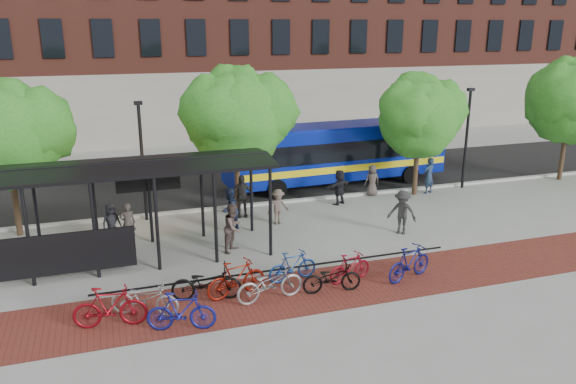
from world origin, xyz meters
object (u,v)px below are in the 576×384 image
object	(u,v)px
bike_3	(181,311)
pedestrian_7	(429,176)
bike_9	(350,267)
pedestrian_0	(112,223)
pedestrian_3	(278,207)
pedestrian_9	(402,212)
lamp_post_left	(142,158)
pedestrian_1	(128,223)
pedestrian_5	(339,187)
tree_a	(8,130)
pedestrian_6	(372,180)
bike_5	(236,279)
bus	(336,150)
tree_d	(571,97)
bike_11	(410,263)
pedestrian_8	(233,227)
bus_shelter	(117,178)
pedestrian_2	(230,210)
bike_4	(206,283)
tree_b	(238,114)
bike_7	(292,266)
bike_6	(270,283)
bike_2	(145,298)
tree_c	(421,113)
bike_8	(332,278)
bike_1	(110,307)
lamp_post_right	(467,135)
pedestrian_4	(242,196)

from	to	relation	value
bike_3	pedestrian_7	xyz separation A→B (m)	(13.61, 9.45, 0.33)
bike_9	pedestrian_0	distance (m)	9.52
pedestrian_3	pedestrian_9	distance (m)	5.13
lamp_post_left	pedestrian_1	distance (m)	3.37
bike_3	pedestrian_5	xyz separation A→B (m)	(8.65, 9.17, 0.25)
pedestrian_0	pedestrian_1	size ratio (longest dim) A/B	0.95
tree_a	pedestrian_6	size ratio (longest dim) A/B	4.00
bike_5	bus	bearing A→B (deg)	-49.70
tree_d	bike_11	bearing A→B (deg)	-149.06
pedestrian_8	bus_shelter	bearing A→B (deg)	124.76
pedestrian_2	lamp_post_left	bearing A→B (deg)	-82.50
bike_4	pedestrian_7	size ratio (longest dim) A/B	1.18
tree_b	pedestrian_7	bearing A→B (deg)	-0.29
bike_3	bike_7	distance (m)	4.40
tree_b	bike_6	bearing A→B (deg)	-97.47
lamp_post_left	bus	world-z (taller)	lamp_post_left
bus	pedestrian_6	xyz separation A→B (m)	(0.88, -2.50, -1.06)
bike_2	pedestrian_1	distance (m)	5.96
bike_4	bike_7	size ratio (longest dim) A/B	1.24
bus_shelter	pedestrian_3	size ratio (longest dim) A/B	6.94
pedestrian_2	pedestrian_1	bearing A→B (deg)	-42.30
tree_d	bike_4	size ratio (longest dim) A/B	3.06
tree_d	pedestrian_5	distance (m)	13.78
tree_d	bike_3	xyz separation A→B (m)	(-21.94, -9.50, -3.89)
tree_d	pedestrian_2	bearing A→B (deg)	-173.20
tree_b	bike_11	xyz separation A→B (m)	(3.68, -8.59, -3.87)
bike_2	pedestrian_7	xyz separation A→B (m)	(14.50, 8.27, 0.37)
bus	bike_6	bearing A→B (deg)	-124.31
bike_5	pedestrian_1	world-z (taller)	pedestrian_1
bike_9	pedestrian_8	bearing A→B (deg)	24.97
bike_9	pedestrian_7	size ratio (longest dim) A/B	0.91
tree_c	bike_8	xyz separation A→B (m)	(-8.11, -8.65, -3.56)
bike_7	pedestrian_8	distance (m)	3.38
bike_1	pedestrian_3	world-z (taller)	pedestrian_3
pedestrian_7	pedestrian_5	bearing A→B (deg)	-15.72
lamp_post_right	bike_9	size ratio (longest dim) A/B	3.12
tree_c	pedestrian_1	bearing A→B (deg)	-170.39
bike_7	bike_8	xyz separation A→B (m)	(0.90, -1.18, -0.02)
tree_c	bike_6	bearing A→B (deg)	-139.75
bike_4	bike_9	xyz separation A→B (m)	(4.71, -0.18, -0.07)
lamp_post_left	pedestrian_1	size ratio (longest dim) A/B	3.14
lamp_post_right	bike_1	bearing A→B (deg)	-153.17
tree_c	pedestrian_2	distance (m)	10.68
pedestrian_1	pedestrian_8	bearing A→B (deg)	146.68
bus	bike_4	xyz separation A→B (m)	(-8.88, -10.88, -1.27)
bus	pedestrian_0	distance (m)	12.55
bike_11	pedestrian_4	bearing A→B (deg)	6.33
bus	pedestrian_2	world-z (taller)	bus
bike_2	bike_3	size ratio (longest dim) A/B	1.06
bike_4	pedestrian_9	world-z (taller)	pedestrian_9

